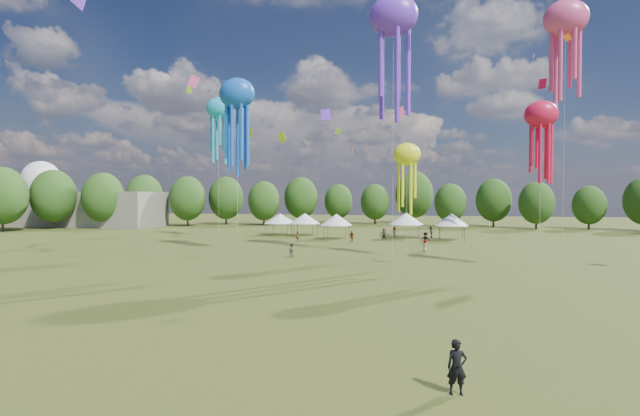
# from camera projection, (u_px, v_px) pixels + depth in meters

# --- Properties ---
(ground) EXTENTS (300.00, 300.00, 0.00)m
(ground) POSITION_uv_depth(u_px,v_px,m) (264.00, 354.00, 19.62)
(ground) COLOR #384416
(ground) RESTS_ON ground
(observer_main) EXTENTS (0.77, 0.58, 1.91)m
(observer_main) POSITION_uv_depth(u_px,v_px,m) (457.00, 367.00, 15.56)
(observer_main) COLOR black
(observer_main) RESTS_ON ground
(spectator_near) EXTENTS (0.75, 0.59, 1.52)m
(spectator_near) POSITION_uv_depth(u_px,v_px,m) (291.00, 251.00, 50.88)
(spectator_near) COLOR gray
(spectator_near) RESTS_ON ground
(spectators_far) EXTENTS (20.75, 20.96, 1.90)m
(spectators_far) POSITION_uv_depth(u_px,v_px,m) (399.00, 236.00, 68.74)
(spectators_far) COLOR gray
(spectators_far) RESTS_ON ground
(festival_tents) EXTENTS (34.85, 11.00, 4.27)m
(festival_tents) POSITION_uv_depth(u_px,v_px,m) (354.00, 219.00, 75.55)
(festival_tents) COLOR #47474C
(festival_tents) RESTS_ON ground
(show_kites) EXTENTS (55.29, 24.96, 32.35)m
(show_kites) POSITION_uv_depth(u_px,v_px,m) (400.00, 75.00, 56.18)
(show_kites) COLOR blue
(show_kites) RESTS_ON ground
(small_kites) EXTENTS (69.12, 58.90, 46.12)m
(small_kites) POSITION_uv_depth(u_px,v_px,m) (371.00, 24.00, 58.52)
(small_kites) COLOR blue
(small_kites) RESTS_ON ground
(treeline) EXTENTS (201.57, 95.24, 13.43)m
(treeline) POSITION_uv_depth(u_px,v_px,m) (362.00, 199.00, 81.28)
(treeline) COLOR #38281C
(treeline) RESTS_ON ground
(hangar) EXTENTS (40.00, 12.00, 8.00)m
(hangar) POSITION_uv_depth(u_px,v_px,m) (78.00, 209.00, 105.54)
(hangar) COLOR gray
(hangar) RESTS_ON ground
(radome) EXTENTS (9.00, 9.00, 16.00)m
(radome) POSITION_uv_depth(u_px,v_px,m) (41.00, 185.00, 114.75)
(radome) COLOR white
(radome) RESTS_ON ground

